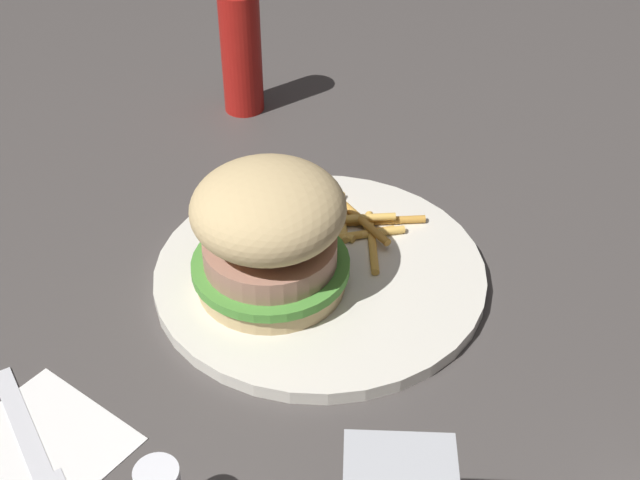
{
  "coord_description": "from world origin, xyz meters",
  "views": [
    {
      "loc": [
        -0.53,
        -0.17,
        0.47
      ],
      "look_at": [
        -0.02,
        0.02,
        0.04
      ],
      "focal_mm": 47.16,
      "sensor_mm": 36.0,
      "label": 1
    }
  ],
  "objects_px": {
    "plate": "(320,273)",
    "fries_pile": "(355,225)",
    "sandwich": "(269,231)",
    "fork": "(33,451)",
    "ketchup_bottle": "(241,53)",
    "napkin": "(33,451)"
  },
  "relations": [
    {
      "from": "plate",
      "to": "ketchup_bottle",
      "type": "height_order",
      "value": "ketchup_bottle"
    },
    {
      "from": "sandwich",
      "to": "napkin",
      "type": "height_order",
      "value": "sandwich"
    },
    {
      "from": "fries_pile",
      "to": "napkin",
      "type": "distance_m",
      "value": 0.33
    },
    {
      "from": "sandwich",
      "to": "fork",
      "type": "distance_m",
      "value": 0.23
    },
    {
      "from": "sandwich",
      "to": "fries_pile",
      "type": "distance_m",
      "value": 0.11
    },
    {
      "from": "plate",
      "to": "napkin",
      "type": "xyz_separation_m",
      "value": [
        -0.24,
        0.12,
        -0.01
      ]
    },
    {
      "from": "plate",
      "to": "sandwich",
      "type": "height_order",
      "value": "sandwich"
    },
    {
      "from": "fries_pile",
      "to": "fork",
      "type": "relative_size",
      "value": 0.68
    },
    {
      "from": "plate",
      "to": "ketchup_bottle",
      "type": "relative_size",
      "value": 2.08
    },
    {
      "from": "plate",
      "to": "napkin",
      "type": "relative_size",
      "value": 2.55
    },
    {
      "from": "plate",
      "to": "fork",
      "type": "distance_m",
      "value": 0.27
    },
    {
      "from": "plate",
      "to": "fries_pile",
      "type": "relative_size",
      "value": 2.84
    },
    {
      "from": "plate",
      "to": "fork",
      "type": "xyz_separation_m",
      "value": [
        -0.24,
        0.12,
        -0.0
      ]
    },
    {
      "from": "napkin",
      "to": "fork",
      "type": "relative_size",
      "value": 0.76
    },
    {
      "from": "sandwich",
      "to": "fries_pile",
      "type": "relative_size",
      "value": 1.31
    },
    {
      "from": "plate",
      "to": "fries_pile",
      "type": "xyz_separation_m",
      "value": [
        0.06,
        -0.01,
        0.01
      ]
    },
    {
      "from": "fries_pile",
      "to": "ketchup_bottle",
      "type": "xyz_separation_m",
      "value": [
        0.19,
        0.19,
        0.05
      ]
    },
    {
      "from": "plate",
      "to": "sandwich",
      "type": "relative_size",
      "value": 2.17
    },
    {
      "from": "sandwich",
      "to": "napkin",
      "type": "relative_size",
      "value": 1.17
    },
    {
      "from": "fork",
      "to": "ketchup_bottle",
      "type": "bearing_deg",
      "value": 7.08
    },
    {
      "from": "fries_pile",
      "to": "fork",
      "type": "bearing_deg",
      "value": 156.28
    },
    {
      "from": "sandwich",
      "to": "fork",
      "type": "bearing_deg",
      "value": 156.45
    }
  ]
}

